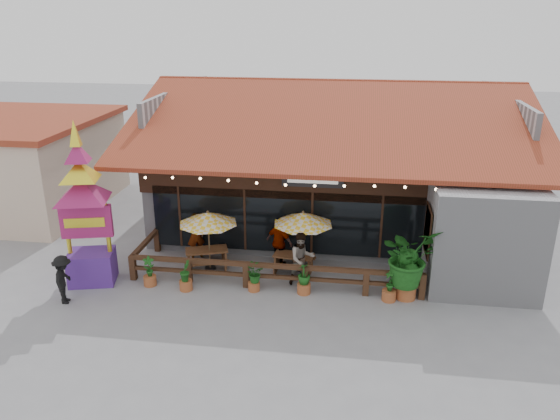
# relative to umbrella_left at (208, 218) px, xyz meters

# --- Properties ---
(ground) EXTENTS (100.00, 100.00, 0.00)m
(ground) POSITION_rel_umbrella_left_xyz_m (4.07, -0.67, -1.96)
(ground) COLOR gray
(ground) RESTS_ON ground
(restaurant_building) EXTENTS (15.50, 14.73, 6.09)m
(restaurant_building) POSITION_rel_umbrella_left_xyz_m (4.33, 5.94, 0.25)
(restaurant_building) COLOR #B1B1B6
(restaurant_building) RESTS_ON ground
(patio_railing) EXTENTS (10.00, 2.60, 0.92)m
(patio_railing) POSITION_rel_umbrella_left_xyz_m (1.82, -0.94, -1.34)
(patio_railing) COLOR #422617
(patio_railing) RESTS_ON ground
(neighbor_building) EXTENTS (8.40, 8.40, 4.22)m
(neighbor_building) POSITION_rel_umbrella_left_xyz_m (-10.93, 5.33, 0.18)
(neighbor_building) COLOR beige
(neighbor_building) RESTS_ON ground
(umbrella_left) EXTENTS (2.30, 2.30, 2.25)m
(umbrella_left) POSITION_rel_umbrella_left_xyz_m (0.00, 0.00, 0.00)
(umbrella_left) COLOR brown
(umbrella_left) RESTS_ON ground
(umbrella_right) EXTENTS (2.62, 2.62, 2.28)m
(umbrella_right) POSITION_rel_umbrella_left_xyz_m (3.32, 0.36, 0.03)
(umbrella_right) COLOR brown
(umbrella_right) RESTS_ON ground
(picnic_table_left) EXTENTS (1.84, 1.72, 0.72)m
(picnic_table_left) POSITION_rel_umbrella_left_xyz_m (-0.13, 0.08, -1.47)
(picnic_table_left) COLOR brown
(picnic_table_left) RESTS_ON ground
(picnic_table_right) EXTENTS (1.54, 1.37, 0.67)m
(picnic_table_right) POSITION_rel_umbrella_left_xyz_m (3.02, 0.18, -1.51)
(picnic_table_right) COLOR brown
(picnic_table_right) RESTS_ON ground
(thai_sign_tower) EXTENTS (2.72, 2.72, 6.06)m
(thai_sign_tower) POSITION_rel_umbrella_left_xyz_m (-3.73, -1.54, 1.24)
(thai_sign_tower) COLOR #50258A
(thai_sign_tower) RESTS_ON ground
(tropical_plant) EXTENTS (2.35, 2.29, 2.48)m
(tropical_plant) POSITION_rel_umbrella_left_xyz_m (6.86, -1.18, -0.54)
(tropical_plant) COLOR #9B502A
(tropical_plant) RESTS_ON ground
(diner_a) EXTENTS (0.78, 0.68, 1.80)m
(diner_a) POSITION_rel_umbrella_left_xyz_m (-0.76, 0.87, -1.06)
(diner_a) COLOR #331A10
(diner_a) RESTS_ON ground
(diner_b) EXTENTS (1.11, 1.02, 1.86)m
(diner_b) POSITION_rel_umbrella_left_xyz_m (3.40, -0.64, -1.03)
(diner_b) COLOR #331A10
(diner_b) RESTS_ON ground
(diner_c) EXTENTS (1.18, 0.90, 1.86)m
(diner_c) POSITION_rel_umbrella_left_xyz_m (2.45, 0.61, -1.03)
(diner_c) COLOR #331A10
(diner_c) RESTS_ON ground
(pedestrian) EXTENTS (0.85, 1.17, 1.62)m
(pedestrian) POSITION_rel_umbrella_left_xyz_m (-3.95, -3.00, -1.15)
(pedestrian) COLOR black
(pedestrian) RESTS_ON ground
(planter_a) EXTENTS (0.44, 0.43, 1.06)m
(planter_a) POSITION_rel_umbrella_left_xyz_m (-1.70, -1.51, -1.51)
(planter_a) COLOR #9B502A
(planter_a) RESTS_ON ground
(planter_b) EXTENTS (0.44, 0.44, 1.07)m
(planter_b) POSITION_rel_umbrella_left_xyz_m (-0.39, -1.66, -1.48)
(planter_b) COLOR #9B502A
(planter_b) RESTS_ON ground
(planter_c) EXTENTS (0.72, 0.68, 0.96)m
(planter_c) POSITION_rel_umbrella_left_xyz_m (1.88, -1.39, -1.42)
(planter_c) COLOR #9B502A
(planter_c) RESTS_ON ground
(planter_d) EXTENTS (0.58, 0.58, 1.09)m
(planter_d) POSITION_rel_umbrella_left_xyz_m (3.55, -1.34, -1.43)
(planter_d) COLOR #9B502A
(planter_d) RESTS_ON ground
(planter_e) EXTENTS (0.46, 0.46, 1.12)m
(planter_e) POSITION_rel_umbrella_left_xyz_m (6.31, -1.43, -1.49)
(planter_e) COLOR #9B502A
(planter_e) RESTS_ON ground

